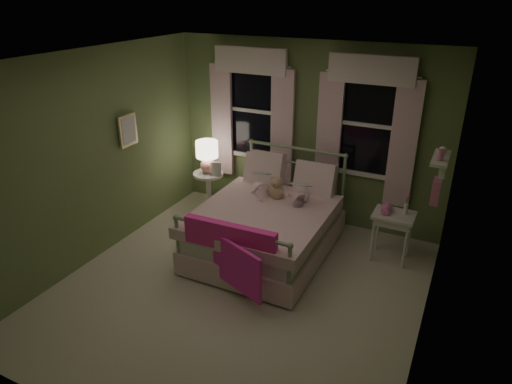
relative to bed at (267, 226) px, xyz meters
The scene contains 18 objects.
room_shell 1.30m from the bed, 85.99° to the right, with size 4.20×4.20×4.20m.
bed is the anchor object (origin of this frame).
pink_throw 1.04m from the bed, 89.69° to the right, with size 1.10×0.45×0.71m.
child_left 0.80m from the bed, 122.39° to the left, with size 0.31×0.20×0.84m, color #F7D1DD.
child_right 0.74m from the bed, 56.58° to the left, with size 0.33×0.25×0.67m, color #F7D1DD.
book_left 0.67m from the bed, 146.36° to the left, with size 0.20×0.27×0.03m, color beige.
book_right 0.64m from the bed, 32.61° to the left, with size 0.20×0.27×0.02m, color beige.
teddy_bear 0.50m from the bed, 88.85° to the left, with size 0.24×0.20×0.32m.
nightstand_left 1.46m from the bed, 152.95° to the left, with size 0.46×0.46×0.65m.
table_lamp 1.57m from the bed, 152.95° to the left, with size 0.33×0.33×0.49m.
book_nightstand 1.36m from the bed, 154.06° to the left, with size 0.16×0.22×0.02m, color beige.
nightstand_right 1.60m from the bed, 19.38° to the left, with size 0.50×0.40×0.64m.
pink_toy 1.53m from the bed, 20.47° to the left, with size 0.14×0.18×0.14m.
bud_vase 1.77m from the bed, 19.62° to the left, with size 0.06×0.06×0.28m.
window_left 1.85m from the bed, 125.06° to the left, with size 1.34×0.13×1.96m.
window_right 1.91m from the bed, 50.81° to the left, with size 1.34×0.13×1.96m.
wall_shelf 2.28m from the bed, ahead, with size 0.15×0.50×0.60m.
framed_picture 2.22m from the bed, behind, with size 0.03×0.32×0.42m.
Camera 1 is at (2.12, -3.85, 3.24)m, focal length 32.00 mm.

